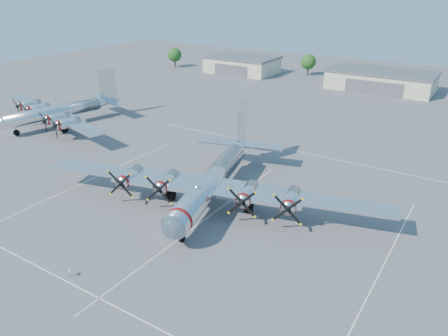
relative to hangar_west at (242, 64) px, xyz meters
The scene contains 9 objects.
ground 93.54m from the hangar_west, 61.23° to the right, with size 260.00×260.00×0.00m, color #575759.
parking_lines 95.08m from the hangar_west, 61.74° to the right, with size 60.00×50.08×0.01m.
hangar_west is the anchor object (origin of this frame).
hangar_center 45.00m from the hangar_west, ahead, with size 28.60×14.60×5.40m.
tree_far_west 25.36m from the hangar_west, behind, with size 4.80×4.80×6.64m.
tree_west 21.61m from the hangar_west, 21.89° to the left, with size 4.80×4.80×6.64m.
main_bomber_b29 91.40m from the hangar_west, 62.01° to the right, with size 48.14×32.93×10.65m, color silver, non-canonical shape.
bomber_west 69.99m from the hangar_west, 92.67° to the right, with size 39.69×28.10×10.48m, color silver, non-canonical shape.
info_placard 110.71m from the hangar_west, 68.87° to the right, with size 0.46×0.22×0.93m.
Camera 1 is at (28.52, -44.04, 28.56)m, focal length 35.00 mm.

